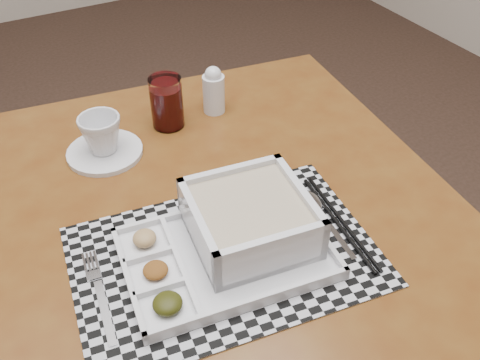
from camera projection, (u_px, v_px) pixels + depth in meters
name	position (u px, v px, depth m)	size (l,w,h in m)	color
dining_table	(200.00, 236.00, 0.99)	(1.02, 1.02, 0.68)	#54270F
placemat	(225.00, 256.00, 0.86)	(0.48, 0.32, 0.00)	#B1B2B9
serving_tray	(242.00, 230.00, 0.85)	(0.35, 0.26, 0.09)	silver
fork	(98.00, 294.00, 0.79)	(0.04, 0.19, 0.00)	silver
spoon	(314.00, 205.00, 0.94)	(0.04, 0.18, 0.01)	silver
chopsticks	(340.00, 222.00, 0.91)	(0.05, 0.24, 0.01)	black
saucer	(105.00, 152.00, 1.06)	(0.15, 0.15, 0.01)	silver
cup	(101.00, 134.00, 1.04)	(0.08, 0.08, 0.08)	silver
juice_glass	(167.00, 104.00, 1.11)	(0.07, 0.07, 0.11)	white
creamer_bottle	(214.00, 90.00, 1.16)	(0.05, 0.05, 0.11)	silver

